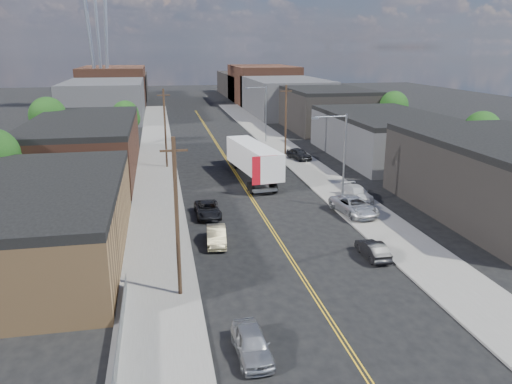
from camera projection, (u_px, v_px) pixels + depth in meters
name	position (u px, v px, depth m)	size (l,w,h in m)	color
ground	(217.00, 144.00, 79.72)	(260.00, 260.00, 0.00)	black
centerline	(230.00, 165.00, 65.58)	(0.32, 120.00, 0.01)	gold
sidewalk_left	(157.00, 168.00, 63.81)	(5.00, 140.00, 0.15)	slate
sidewalk_right	(300.00, 161.00, 67.31)	(5.00, 140.00, 0.15)	slate
warehouse_tan	(37.00, 221.00, 36.04)	(12.00, 22.00, 5.60)	olive
warehouse_brown	(84.00, 147.00, 60.40)	(12.00, 26.00, 6.60)	#49291D
industrial_right_a	(510.00, 178.00, 45.08)	(14.00, 22.00, 7.10)	black
industrial_right_b	(385.00, 135.00, 69.73)	(14.00, 24.00, 6.10)	#3B3B3D
industrial_right_c	(325.00, 108.00, 94.02)	(14.00, 22.00, 7.60)	black
skyline_left_a	(106.00, 100.00, 107.90)	(16.00, 30.00, 8.00)	#3B3B3D
skyline_right_a	(285.00, 96.00, 115.27)	(16.00, 30.00, 8.00)	#3B3B3D
skyline_left_b	(114.00, 86.00, 131.18)	(16.00, 26.00, 10.00)	#49291D
skyline_right_b	(263.00, 84.00, 138.55)	(16.00, 26.00, 10.00)	#49291D
skyline_left_c	(120.00, 87.00, 150.45)	(16.00, 40.00, 7.00)	black
skyline_right_c	(250.00, 85.00, 157.82)	(16.00, 40.00, 7.00)	black
streetlight_near	(340.00, 153.00, 46.65)	(3.39, 0.25, 9.00)	gray
streetlight_far	(263.00, 110.00, 79.63)	(3.39, 0.25, 9.00)	gray
utility_pole_left_near	(177.00, 218.00, 29.65)	(1.60, 0.26, 10.00)	black
utility_pole_left_far	(165.00, 128.00, 62.64)	(1.60, 0.26, 10.00)	black
utility_pole_right	(286.00, 121.00, 68.49)	(1.60, 0.26, 10.00)	black
chainlink_fence	(118.00, 352.00, 24.17)	(0.05, 16.00, 1.22)	slate
tree_left_mid	(48.00, 118.00, 69.06)	(5.10, 5.04, 8.37)	black
tree_left_far	(126.00, 116.00, 77.76)	(4.35, 4.20, 6.97)	black
tree_right_near	(482.00, 132.00, 61.28)	(4.60, 4.48, 7.44)	black
tree_right_far	(394.00, 107.00, 83.81)	(4.85, 4.76, 7.91)	black
semi_truck	(251.00, 157.00, 58.82)	(4.48, 16.49, 4.23)	silver
car_left_a	(252.00, 343.00, 24.84)	(1.65, 4.11, 1.40)	#9A9C9F
car_left_b	(216.00, 236.00, 39.02)	(1.46, 4.20, 1.38)	#8E835D
car_left_c	(208.00, 209.00, 45.47)	(2.19, 4.75, 1.32)	black
car_right_oncoming	(373.00, 249.00, 36.54)	(1.34, 3.85, 1.27)	black
car_right_lot_a	(354.00, 206.00, 45.65)	(2.59, 5.62, 1.56)	silver
car_right_lot_b	(357.00, 193.00, 50.06)	(1.88, 4.63, 1.34)	silver
car_right_lot_c	(299.00, 154.00, 68.03)	(1.78, 4.42, 1.50)	black
car_ahead_truck	(260.00, 163.00, 63.16)	(2.54, 5.51, 1.53)	black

